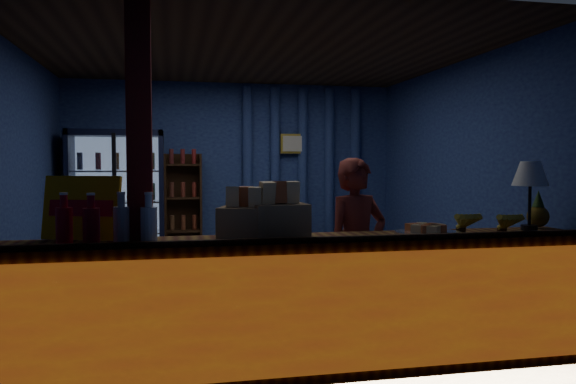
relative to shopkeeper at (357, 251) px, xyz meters
name	(u,v)px	position (x,y,z in m)	size (l,w,h in m)	color
ground	(256,304)	(-0.63, 1.40, -0.76)	(4.60, 4.60, 0.00)	#515154
room_walls	(255,154)	(-0.63, 1.40, 0.81)	(4.60, 4.60, 4.60)	navy
counter	(295,305)	(-0.63, -0.51, -0.28)	(4.40, 0.57, 0.99)	brown
support_post	(140,190)	(-1.68, -0.50, 0.54)	(0.16, 0.16, 2.60)	maroon
beverage_cooler	(118,204)	(-2.18, 3.32, 0.17)	(1.20, 0.62, 1.90)	black
bottle_shelf	(183,213)	(-1.33, 3.46, 0.03)	(0.50, 0.28, 1.60)	#361E11
curtain_folds	(302,175)	(0.37, 3.54, 0.54)	(1.74, 0.14, 2.50)	navy
framed_picture	(293,144)	(0.22, 3.49, 0.99)	(0.36, 0.04, 0.28)	gold
shopkeeper	(357,251)	(0.00, 0.00, 0.00)	(0.55, 0.36, 1.52)	maroon
green_chair	(280,255)	(-0.10, 2.80, -0.48)	(0.60, 0.61, 0.56)	#61C278
side_table	(345,254)	(0.79, 2.85, -0.52)	(0.60, 0.49, 0.58)	#361E11
yellow_sign	(81,208)	(-2.08, -0.30, 0.41)	(0.55, 0.30, 0.44)	#E1B10B
soda_bottles	(107,224)	(-1.89, -0.61, 0.33)	(0.63, 0.19, 0.34)	#B60C1E
snack_box_left	(279,218)	(-0.74, -0.49, 0.33)	(0.40, 0.34, 0.40)	olive
snack_box_centre	(245,220)	(-0.98, -0.47, 0.32)	(0.42, 0.38, 0.36)	olive
pastry_tray	(428,231)	(0.36, -0.55, 0.22)	(0.49, 0.49, 0.08)	silver
banana_bunches	(484,222)	(0.80, -0.57, 0.28)	(0.53, 0.31, 0.18)	yellow
table_lamp	(530,176)	(1.26, -0.44, 0.61)	(0.28, 0.28, 0.54)	black
pineapple	(538,213)	(1.42, -0.33, 0.31)	(0.17, 0.17, 0.30)	olive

